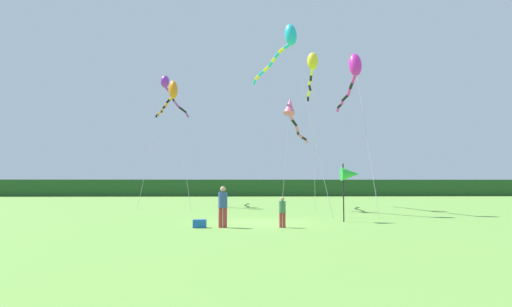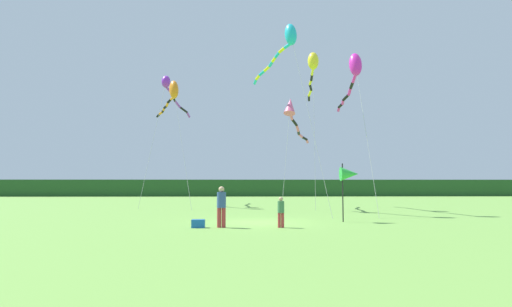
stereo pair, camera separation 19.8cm
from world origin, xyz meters
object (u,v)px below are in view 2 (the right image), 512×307
object	(u,v)px
cooler_box	(198,224)
kite_orange	(173,92)
person_adult	(221,204)
person_child	(281,210)
kite_cyan	(287,41)
banner_flag_pole	(349,174)
kite_magenta	(353,71)
kite_rainbow	(292,112)
kite_yellow	(313,66)
kite_purple	(170,88)

from	to	relation	value
cooler_box	kite_orange	distance (m)	19.71
person_adult	person_child	xyz separation A→B (m)	(2.58, -0.09, -0.25)
cooler_box	kite_cyan	size ratio (longest dim) A/B	0.05
banner_flag_pole	kite_magenta	distance (m)	9.86
person_child	kite_rainbow	distance (m)	14.08
person_adult	cooler_box	distance (m)	1.28
person_adult	person_child	world-z (taller)	person_adult
kite_orange	person_child	bearing A→B (deg)	-65.85
person_child	kite_orange	xyz separation A→B (m)	(-7.59, 16.92, 8.79)
person_adult	banner_flag_pole	world-z (taller)	banner_flag_pole
person_adult	person_child	distance (m)	2.59
person_child	cooler_box	distance (m)	3.61
person_child	kite_magenta	distance (m)	13.92
kite_cyan	kite_yellow	distance (m)	5.97
kite_purple	kite_yellow	world-z (taller)	kite_yellow
person_child	kite_yellow	xyz separation A→B (m)	(3.84, 14.58, 10.49)
person_child	banner_flag_pole	world-z (taller)	banner_flag_pole
person_adult	kite_yellow	world-z (taller)	kite_yellow
kite_purple	kite_magenta	world-z (taller)	kite_purple
kite_purple	kite_magenta	distance (m)	17.58
banner_flag_pole	kite_rainbow	size ratio (longest dim) A/B	0.33
person_child	kite_yellow	bearing A→B (deg)	75.26
person_adult	kite_rainbow	world-z (taller)	kite_rainbow
kite_cyan	kite_purple	bearing A→B (deg)	132.09
person_child	kite_yellow	world-z (taller)	kite_yellow
banner_flag_pole	kite_cyan	bearing A→B (deg)	110.53
person_adult	kite_magenta	xyz separation A→B (m)	(8.28, 9.21, 8.39)
person_child	kite_purple	world-z (taller)	kite_purple
kite_rainbow	kite_cyan	world-z (taller)	kite_cyan
person_adult	kite_yellow	distance (m)	18.87
person_child	cooler_box	bearing A→B (deg)	179.20
person_adult	kite_magenta	size ratio (longest dim) A/B	0.17
cooler_box	kite_rainbow	distance (m)	15.20
person_adult	kite_orange	xyz separation A→B (m)	(-5.01, 16.84, 8.54)
kite_magenta	person_adult	bearing A→B (deg)	-131.94
kite_purple	cooler_box	bearing A→B (deg)	-76.41
person_child	kite_magenta	bearing A→B (deg)	58.49
person_adult	kite_magenta	distance (m)	14.96
kite_purple	kite_yellow	bearing A→B (deg)	-23.24
kite_rainbow	kite_magenta	distance (m)	5.38
kite_purple	kite_cyan	distance (m)	14.30
kite_orange	kite_rainbow	world-z (taller)	kite_orange
kite_purple	kite_rainbow	bearing A→B (deg)	-35.78
kite_cyan	kite_magenta	distance (m)	4.91
kite_orange	kite_purple	bearing A→B (deg)	104.69
person_adult	kite_rainbow	bearing A→B (deg)	69.86
kite_orange	kite_yellow	size ratio (longest dim) A/B	0.87
cooler_box	kite_magenta	size ratio (longest dim) A/B	0.05
cooler_box	kite_yellow	distance (m)	19.70
kite_rainbow	kite_cyan	distance (m)	5.38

